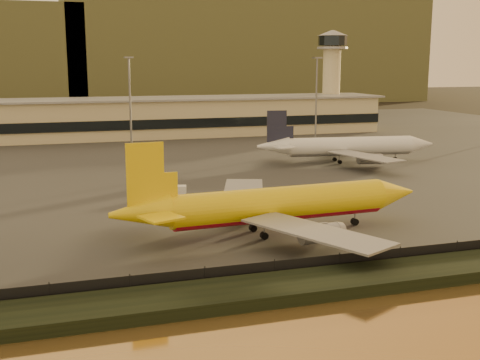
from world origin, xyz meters
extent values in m
plane|color=black|center=(0.00, 0.00, 0.00)|extent=(900.00, 900.00, 0.00)
cube|color=black|center=(0.00, -17.00, 0.70)|extent=(320.00, 7.00, 1.40)
cube|color=#2D2D2D|center=(0.00, 95.00, 0.10)|extent=(320.00, 220.00, 0.20)
cube|color=black|center=(0.00, -13.00, 1.30)|extent=(300.00, 0.05, 2.20)
cube|color=#C8B68B|center=(0.00, 125.00, 6.20)|extent=(160.00, 22.00, 12.00)
cube|color=black|center=(0.00, 113.80, 5.20)|extent=(160.00, 0.60, 3.00)
cube|color=gray|center=(0.00, 125.00, 12.50)|extent=(164.00, 24.00, 0.60)
cylinder|color=#C8B68B|center=(70.00, 131.00, 15.20)|extent=(6.40, 6.40, 30.00)
cylinder|color=black|center=(70.00, 131.00, 31.95)|extent=(10.40, 10.40, 3.50)
cone|color=gray|center=(70.00, 131.00, 34.70)|extent=(11.20, 11.20, 2.00)
cylinder|color=gray|center=(70.00, 131.00, 29.40)|extent=(11.20, 11.20, 0.80)
cylinder|color=slate|center=(-10.00, 80.00, 12.70)|extent=(0.50, 0.50, 25.00)
cube|color=slate|center=(-10.00, 80.00, 25.40)|extent=(2.20, 2.20, 0.40)
cylinder|color=slate|center=(40.00, 78.00, 12.70)|extent=(0.50, 0.50, 25.00)
cube|color=slate|center=(40.00, 78.00, 25.40)|extent=(2.20, 2.20, 0.40)
cube|color=brown|center=(90.00, 340.00, 35.00)|extent=(220.00, 160.00, 70.00)
cylinder|color=yellow|center=(1.37, 4.42, 4.60)|extent=(32.30, 6.51, 4.63)
cylinder|color=#A00918|center=(1.37, 4.42, 3.79)|extent=(31.35, 5.44, 3.61)
cone|color=yellow|center=(20.50, 5.54, 4.60)|extent=(6.50, 4.99, 4.63)
cone|color=yellow|center=(-18.64, 3.24, 4.95)|extent=(8.28, 5.10, 4.63)
cube|color=yellow|center=(-17.75, 3.30, 10.05)|extent=(4.91, 0.66, 8.11)
cube|color=yellow|center=(-17.14, 7.97, 5.30)|extent=(5.42, 5.39, 0.28)
cube|color=yellow|center=(-16.59, -1.28, 5.30)|extent=(5.75, 5.72, 0.28)
cube|color=gray|center=(-0.24, 16.69, 3.79)|extent=(12.32, 20.99, 0.28)
cylinder|color=gray|center=(2.16, 13.82, 2.52)|extent=(5.49, 2.86, 2.55)
cube|color=gray|center=(1.21, -7.95, 3.79)|extent=(14.22, 20.79, 0.28)
cylinder|color=gray|center=(3.25, -4.82, 2.52)|extent=(5.49, 2.86, 2.55)
cylinder|color=black|center=(13.60, 5.14, 0.71)|extent=(1.07, 0.87, 1.02)
cylinder|color=slate|center=(13.60, 5.14, 1.24)|extent=(0.18, 0.18, 2.09)
cylinder|color=black|center=(-1.84, 2.14, 0.71)|extent=(1.07, 0.87, 1.02)
cylinder|color=slate|center=(-1.84, 2.14, 1.24)|extent=(0.18, 0.18, 2.09)
cylinder|color=black|center=(-2.09, 6.30, 0.71)|extent=(1.07, 0.87, 1.02)
cylinder|color=slate|center=(-2.09, 6.30, 1.24)|extent=(0.18, 0.18, 2.09)
cylinder|color=white|center=(40.02, 57.54, 4.27)|extent=(31.15, 8.26, 4.28)
cylinder|color=gray|center=(40.02, 57.54, 3.52)|extent=(30.17, 7.21, 3.34)
cone|color=white|center=(58.29, 55.15, 4.27)|extent=(6.50, 5.03, 4.28)
cone|color=white|center=(20.90, 60.05, 4.59)|extent=(8.20, 5.25, 4.28)
cube|color=#1B1D31|center=(21.75, 59.94, 9.31)|extent=(4.72, 0.95, 7.50)
cube|color=white|center=(23.16, 64.08, 4.91)|extent=(5.62, 5.52, 0.26)
cube|color=white|center=(22.04, 55.58, 4.91)|extent=(4.96, 4.79, 0.26)
cube|color=gray|center=(40.70, 69.34, 3.52)|extent=(14.71, 19.74, 0.26)
cylinder|color=gray|center=(42.45, 66.19, 2.34)|extent=(5.40, 3.01, 2.36)
cube|color=gray|center=(37.64, 45.97, 3.52)|extent=(10.64, 20.17, 0.26)
cylinder|color=gray|center=(40.14, 48.56, 2.34)|extent=(5.40, 3.01, 2.36)
cylinder|color=black|center=(51.70, 56.01, 0.67)|extent=(1.03, 0.87, 0.94)
cylinder|color=slate|center=(51.70, 56.01, 1.16)|extent=(0.23, 0.23, 1.93)
cylinder|color=black|center=(36.58, 56.05, 0.67)|extent=(1.03, 0.87, 0.94)
cylinder|color=slate|center=(36.58, 56.05, 1.16)|extent=(0.23, 0.23, 1.93)
cylinder|color=black|center=(37.08, 59.87, 0.67)|extent=(1.03, 0.87, 0.94)
cylinder|color=slate|center=(37.08, 59.87, 1.16)|extent=(0.23, 0.23, 1.93)
cube|color=yellow|center=(8.25, 24.94, 1.10)|extent=(4.19, 2.30, 1.79)
cube|color=white|center=(-8.43, 32.44, 1.19)|extent=(4.70, 2.87, 1.97)
camera|label=1|loc=(-28.66, -72.92, 24.10)|focal=45.00mm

